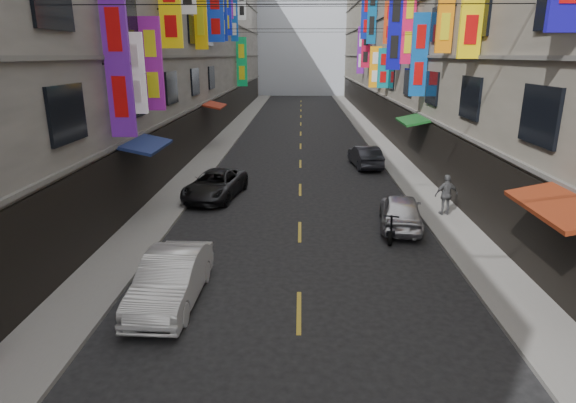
# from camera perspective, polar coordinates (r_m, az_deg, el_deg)

# --- Properties ---
(sidewalk_left) EXTENTS (2.00, 90.00, 0.12)m
(sidewalk_left) POSITION_cam_1_polar(r_m,az_deg,el_deg) (36.33, -8.07, 6.64)
(sidewalk_left) COLOR slate
(sidewalk_left) RESTS_ON ground
(sidewalk_right) EXTENTS (2.00, 90.00, 0.12)m
(sidewalk_right) POSITION_cam_1_polar(r_m,az_deg,el_deg) (36.33, 11.07, 6.49)
(sidewalk_right) COLOR slate
(sidewalk_right) RESTS_ON ground
(building_row_left) EXTENTS (10.14, 90.00, 19.00)m
(building_row_left) POSITION_cam_1_polar(r_m,az_deg,el_deg) (37.36, -18.45, 20.79)
(building_row_left) COLOR gray
(building_row_left) RESTS_ON ground
(building_row_right) EXTENTS (10.14, 90.00, 19.00)m
(building_row_right) POSITION_cam_1_polar(r_m,az_deg,el_deg) (37.35, 21.66, 20.49)
(building_row_right) COLOR gray
(building_row_right) RESTS_ON ground
(haze_block) EXTENTS (18.00, 8.00, 22.00)m
(haze_block) POSITION_cam_1_polar(r_m,az_deg,el_deg) (85.37, 1.62, 20.01)
(haze_block) COLOR silver
(haze_block) RESTS_ON ground
(shop_signage) EXTENTS (14.00, 55.00, 12.32)m
(shop_signage) POSITION_cam_1_polar(r_m,az_deg,el_deg) (28.98, 1.43, 22.07)
(shop_signage) COLOR #1015C4
(shop_signage) RESTS_ON ground
(street_awnings) EXTENTS (13.99, 35.20, 0.41)m
(street_awnings) POSITION_cam_1_polar(r_m,az_deg,el_deg) (19.60, -2.23, 6.75)
(street_awnings) COLOR #144D17
(street_awnings) RESTS_ON ground
(overhead_cables) EXTENTS (14.00, 38.04, 1.24)m
(overhead_cables) POSITION_cam_1_polar(r_m,az_deg,el_deg) (23.37, 1.62, 22.67)
(overhead_cables) COLOR black
(overhead_cables) RESTS_ON ground
(lane_markings) EXTENTS (0.12, 80.20, 0.01)m
(lane_markings) POSITION_cam_1_polar(r_m,az_deg,el_deg) (32.89, 1.49, 5.62)
(lane_markings) COLOR gold
(lane_markings) RESTS_ON ground
(scooter_far_right) EXTENTS (0.75, 1.75, 1.14)m
(scooter_far_right) POSITION_cam_1_polar(r_m,az_deg,el_deg) (18.02, 12.34, -3.00)
(scooter_far_right) COLOR black
(scooter_far_right) RESTS_ON ground
(car_left_mid) EXTENTS (1.57, 4.21, 1.37)m
(car_left_mid) POSITION_cam_1_polar(r_m,az_deg,el_deg) (13.52, -13.69, -8.92)
(car_left_mid) COLOR silver
(car_left_mid) RESTS_ON ground
(car_left_far) EXTENTS (2.85, 4.85, 1.27)m
(car_left_far) POSITION_cam_1_polar(r_m,az_deg,el_deg) (22.88, -8.62, 1.98)
(car_left_far) COLOR black
(car_left_far) RESTS_ON ground
(car_right_mid) EXTENTS (2.10, 4.08, 1.33)m
(car_right_mid) POSITION_cam_1_polar(r_m,az_deg,el_deg) (19.26, 13.22, -1.06)
(car_right_mid) COLOR silver
(car_right_mid) RESTS_ON ground
(car_right_far) EXTENTS (1.78, 4.05, 1.29)m
(car_right_far) POSITION_cam_1_polar(r_m,az_deg,el_deg) (29.36, 9.13, 5.31)
(car_right_far) COLOR #282930
(car_right_far) RESTS_ON ground
(pedestrian_rfar) EXTENTS (1.08, 0.74, 1.70)m
(pedestrian_rfar) POSITION_cam_1_polar(r_m,az_deg,el_deg) (20.82, 18.26, 0.76)
(pedestrian_rfar) COLOR #555557
(pedestrian_rfar) RESTS_ON sidewalk_right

